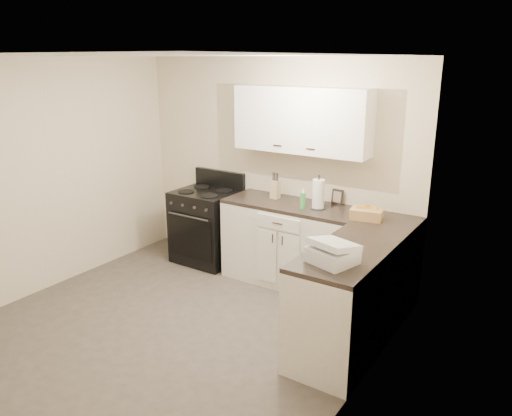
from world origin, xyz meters
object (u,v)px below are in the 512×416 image
Objects in this scene: knife_block at (275,189)px; wicker_basket at (366,214)px; stove at (207,226)px; countertop_grill at (332,255)px; paper_towel at (318,194)px.

knife_block is 0.67× the size of wicker_basket.
stove is 2.74× the size of countertop_grill.
countertop_grill is (2.27, -1.25, 0.54)m from stove.
paper_towel is at bearing -2.99° from knife_block.
knife_block is 0.60m from paper_towel.
countertop_grill reaches higher than wicker_basket.
stove is at bearing 178.59° from wicker_basket.
wicker_basket is (1.16, -0.16, -0.05)m from knife_block.
knife_block is 1.91m from countertop_grill.
wicker_basket is 1.22m from countertop_grill.
stove is 2.16m from wicker_basket.
paper_towel reaches higher than wicker_basket.
stove is at bearing -179.23° from paper_towel.
paper_towel is at bearing 172.83° from wicker_basket.
stove is 1.65m from paper_towel.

